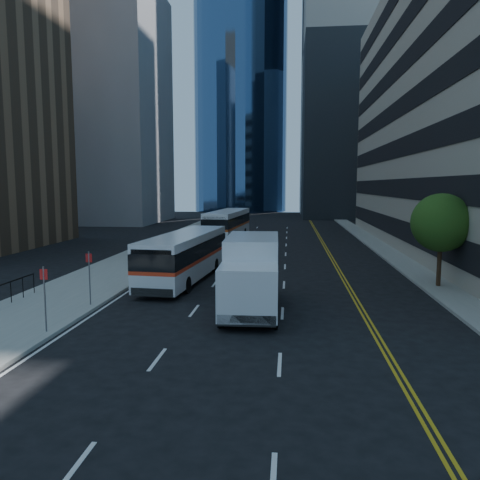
% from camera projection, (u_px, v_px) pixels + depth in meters
% --- Properties ---
extents(ground, '(160.00, 160.00, 0.00)m').
position_uv_depth(ground, '(269.00, 326.00, 18.91)').
color(ground, black).
rests_on(ground, ground).
extents(sidewalk_west, '(5.00, 90.00, 0.15)m').
position_uv_depth(sidewalk_west, '(171.00, 244.00, 44.68)').
color(sidewalk_west, gray).
rests_on(sidewalk_west, ground).
extents(sidewalk_east, '(2.00, 90.00, 0.15)m').
position_uv_depth(sidewalk_east, '(379.00, 247.00, 42.66)').
color(sidewalk_east, gray).
rests_on(sidewalk_east, ground).
extents(office_tower_north, '(30.00, 28.00, 60.00)m').
position_uv_depth(office_tower_north, '(387.00, 50.00, 84.64)').
color(office_tower_north, gray).
rests_on(office_tower_north, ground).
extents(glass_tower, '(20.00, 20.00, 80.00)m').
position_uv_depth(glass_tower, '(241.00, 22.00, 99.21)').
color(glass_tower, navy).
rests_on(glass_tower, ground).
extents(midrise_west, '(18.00, 18.00, 35.00)m').
position_uv_depth(midrise_west, '(101.00, 107.00, 71.13)').
color(midrise_west, gray).
rests_on(midrise_west, ground).
extents(street_tree, '(3.20, 3.20, 5.10)m').
position_uv_depth(street_tree, '(441.00, 223.00, 25.45)').
color(street_tree, '#332114').
rests_on(street_tree, sidewalk_east).
extents(bus_front, '(3.32, 11.12, 2.82)m').
position_uv_depth(bus_front, '(186.00, 255.00, 27.84)').
color(bus_front, silver).
rests_on(bus_front, ground).
extents(bus_rear, '(3.51, 11.95, 3.04)m').
position_uv_depth(bus_rear, '(228.00, 224.00, 48.47)').
color(bus_rear, white).
rests_on(bus_rear, ground).
extents(box_truck, '(2.56, 6.96, 3.30)m').
position_uv_depth(box_truck, '(252.00, 273.00, 21.14)').
color(box_truck, silver).
rests_on(box_truck, ground).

